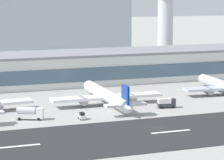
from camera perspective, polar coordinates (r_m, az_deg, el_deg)
name	(u,v)px	position (r m, az deg, el deg)	size (l,w,h in m)	color
ground_plane	(157,128)	(156.40, 4.80, -5.12)	(1400.00, 1400.00, 0.00)	#9E9E99
runway_strip	(165,132)	(152.02, 5.59, -5.53)	(800.00, 34.17, 0.08)	#262628
runway_centreline_dash_3	(17,146)	(139.77, -10.04, -6.92)	(12.00, 1.20, 0.01)	white
runway_centreline_dash_4	(171,132)	(152.82, 6.24, -5.45)	(12.00, 1.20, 0.01)	white
terminal_building	(72,68)	(233.31, -4.26, 1.30)	(169.32, 28.72, 13.43)	silver
control_tower	(166,10)	(277.45, 5.69, 7.34)	(17.39, 17.39, 46.77)	silver
distant_hotel_block	(48,20)	(338.41, -6.76, 6.28)	(99.27, 30.41, 43.93)	#A8B2BC
airliner_navy_tail_gate_1	(108,96)	(186.66, -0.45, -1.75)	(39.71, 47.54, 9.92)	white
service_fuel_truck_0	(30,113)	(167.82, -8.71, -3.50)	(8.85, 5.68, 3.95)	white
service_baggage_tug_1	(82,116)	(166.73, -3.19, -3.83)	(1.89, 3.20, 2.20)	white
service_box_truck_2	(166,103)	(183.83, 5.79, -2.41)	(6.33, 3.55, 3.25)	#2D3338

